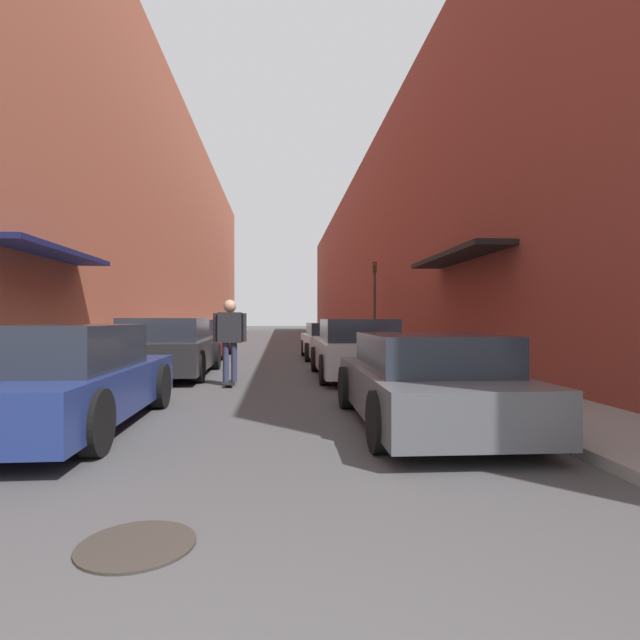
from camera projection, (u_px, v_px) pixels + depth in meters
The scene contains 14 objects.
ground at pixel (271, 345), 25.62m from camera, with size 135.25×135.25×0.00m, color #424244.
curb_strip_left at pixel (205, 340), 31.40m from camera, with size 1.80×61.48×0.12m.
curb_strip_right at pixel (339, 339), 32.09m from camera, with size 1.80×61.48×0.12m.
building_row_left at pixel (158, 227), 31.14m from camera, with size 4.90×61.48×14.18m.
building_row_right at pixel (384, 259), 32.31m from camera, with size 4.90×61.48×10.46m.
parked_car_left_0 at pixel (58, 379), 6.18m from camera, with size 2.00×4.38×1.30m.
parked_car_left_1 at pixel (168, 348), 11.95m from camera, with size 2.09×4.64×1.39m.
parked_car_left_2 at pixel (200, 339), 17.70m from camera, with size 1.98×4.28×1.34m.
parked_car_right_0 at pixel (425, 381), 6.38m from camera, with size 1.87×4.14×1.18m.
parked_car_right_1 at pixel (356, 349), 11.67m from camera, with size 1.92×4.38×1.37m.
parked_car_right_2 at pixel (332, 341), 17.20m from camera, with size 2.02×4.09×1.23m.
skateboarder at pixel (230, 333), 10.21m from camera, with size 0.68×0.78×1.76m.
manhole_cover at pixel (137, 545), 3.01m from camera, with size 0.70×0.70×0.02m.
traffic_light at pixel (375, 295), 20.97m from camera, with size 0.16×0.22×3.63m.
Camera 1 is at (0.44, -1.14, 1.38)m, focal length 28.00 mm.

